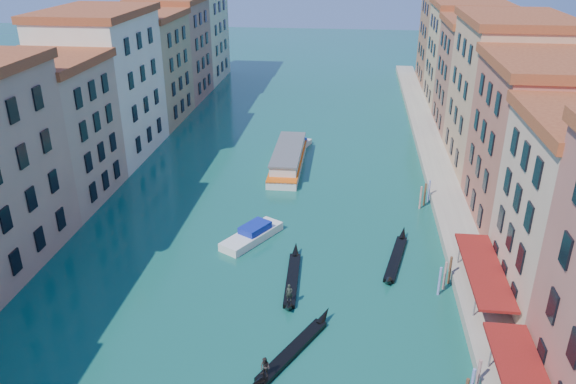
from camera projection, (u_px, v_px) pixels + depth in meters
name	position (u px, v px, depth m)	size (l,w,h in m)	color
left_bank_palazzos	(85.00, 102.00, 75.45)	(12.80, 128.40, 21.00)	beige
right_bank_palazzos	(515.00, 115.00, 69.72)	(12.80, 128.40, 21.00)	#AC493F
quay	(441.00, 180.00, 74.43)	(4.00, 140.00, 1.00)	#A09481
mooring_poles_right	(465.00, 360.00, 41.72)	(1.44, 54.24, 3.20)	brown
vaporetto_far	(288.00, 158.00, 80.04)	(4.20, 17.76, 2.64)	silver
gondola_fore	(292.00, 278.00, 53.35)	(1.43, 11.58, 2.31)	black
gondola_right	(291.00, 350.00, 43.99)	(6.03, 10.42, 2.26)	black
gondola_far	(396.00, 256.00, 57.01)	(3.26, 11.42, 1.63)	black
motorboat_mid	(253.00, 234.00, 60.62)	(6.14, 8.09, 1.64)	white
motorboat_far	(297.00, 146.00, 86.41)	(4.27, 7.18, 1.42)	silver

